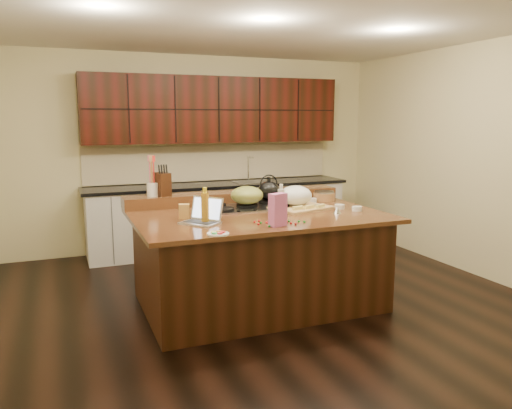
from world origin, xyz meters
name	(u,v)px	position (x,y,z in m)	size (l,w,h in m)	color
room	(258,169)	(0.00, 0.00, 1.35)	(5.52, 5.02, 2.72)	black
island	(258,258)	(0.00, 0.00, 0.46)	(2.40, 1.60, 0.92)	black
back_ledge	(234,197)	(0.00, 0.70, 0.98)	(2.40, 0.30, 0.12)	black
cooktop	(247,207)	(0.00, 0.30, 0.94)	(0.92, 0.52, 0.05)	gray
back_counter	(218,180)	(0.30, 2.23, 0.98)	(3.70, 0.66, 2.40)	silver
kettle	(269,191)	(0.30, 0.43, 1.07)	(0.23, 0.23, 0.21)	black
green_bowl	(247,195)	(0.00, 0.30, 1.06)	(0.34, 0.34, 0.18)	olive
laptop	(203,216)	(-0.62, -0.23, 0.98)	(0.40, 0.41, 0.22)	#B7B7BC
oil_bottle	(205,208)	(-0.61, -0.26, 1.06)	(0.07, 0.07, 0.27)	#BC8521
vinegar_bottle	(281,202)	(0.18, -0.16, 1.04)	(0.06, 0.06, 0.25)	silver
wooden_tray	(297,198)	(0.48, 0.11, 1.02)	(0.67, 0.57, 0.23)	tan
ramekin_a	(340,207)	(0.87, -0.08, 0.94)	(0.10, 0.10, 0.04)	white
ramekin_b	(357,209)	(0.97, -0.24, 0.94)	(0.10, 0.10, 0.04)	white
ramekin_c	(312,200)	(0.80, 0.38, 0.94)	(0.10, 0.10, 0.04)	white
strainer_bowl	(324,197)	(0.98, 0.43, 0.97)	(0.24, 0.24, 0.09)	#996B3F
kitchen_timer	(337,210)	(0.72, -0.29, 0.96)	(0.08, 0.08, 0.07)	silver
pink_bag	(278,210)	(-0.06, -0.59, 1.06)	(0.15, 0.08, 0.28)	#D062AB
candy_plate	(218,234)	(-0.63, -0.71, 0.93)	(0.18, 0.18, 0.01)	white
package_box	(184,211)	(-0.73, 0.02, 0.99)	(0.10, 0.07, 0.14)	#C49145
utensil_crock	(153,190)	(-0.89, 0.70, 1.11)	(0.12, 0.12, 0.14)	white
knife_block	(162,184)	(-0.79, 0.70, 1.16)	(0.12, 0.20, 0.24)	black
gumdrop_0	(267,223)	(-0.11, -0.47, 0.93)	(0.02, 0.02, 0.02)	red
gumdrop_1	(269,226)	(-0.15, -0.62, 0.93)	(0.02, 0.02, 0.02)	#198C26
gumdrop_2	(296,224)	(0.10, -0.62, 0.93)	(0.02, 0.02, 0.02)	red
gumdrop_3	(277,222)	(0.00, -0.47, 0.93)	(0.02, 0.02, 0.02)	#198C26
gumdrop_4	(291,223)	(0.08, -0.57, 0.93)	(0.02, 0.02, 0.02)	red
gumdrop_5	(289,221)	(0.10, -0.49, 0.93)	(0.02, 0.02, 0.02)	#198C26
gumdrop_6	(277,222)	(-0.01, -0.47, 0.93)	(0.02, 0.02, 0.02)	red
gumdrop_7	(299,221)	(0.18, -0.53, 0.93)	(0.02, 0.02, 0.02)	#198C26
gumdrop_8	(259,221)	(-0.14, -0.38, 0.93)	(0.02, 0.02, 0.02)	red
gumdrop_9	(304,222)	(0.21, -0.57, 0.93)	(0.02, 0.02, 0.02)	#198C26
gumdrop_10	(258,224)	(-0.20, -0.50, 0.93)	(0.02, 0.02, 0.02)	red
gumdrop_11	(261,223)	(-0.16, -0.46, 0.93)	(0.02, 0.02, 0.02)	#198C26
gumdrop_12	(255,222)	(-0.20, -0.40, 0.93)	(0.02, 0.02, 0.02)	red
gumdrop_13	(279,220)	(0.03, -0.42, 0.93)	(0.02, 0.02, 0.02)	#198C26
gumdrop_14	(287,221)	(0.08, -0.50, 0.93)	(0.02, 0.02, 0.02)	red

